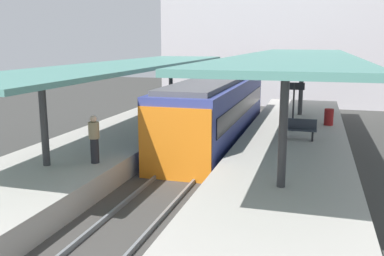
% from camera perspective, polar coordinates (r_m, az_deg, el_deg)
% --- Properties ---
extents(ground_plane, '(80.00, 80.00, 0.00)m').
position_cam_1_polar(ground_plane, '(17.97, 0.71, -4.74)').
color(ground_plane, '#383835').
extents(platform_left, '(4.40, 28.00, 1.00)m').
position_cam_1_polar(platform_left, '(19.17, -10.31, -2.35)').
color(platform_left, '#ADA8A0').
rests_on(platform_left, ground_plane).
extents(platform_right, '(4.40, 28.00, 1.00)m').
position_cam_1_polar(platform_right, '(17.24, 13.00, -4.01)').
color(platform_right, '#ADA8A0').
rests_on(platform_right, ground_plane).
extents(track_ballast, '(3.20, 28.00, 0.20)m').
position_cam_1_polar(track_ballast, '(17.94, 0.71, -4.44)').
color(track_ballast, '#423F3D').
rests_on(track_ballast, ground_plane).
extents(rail_near_side, '(0.08, 28.00, 0.14)m').
position_cam_1_polar(rail_near_side, '(18.09, -1.49, -3.74)').
color(rail_near_side, slate).
rests_on(rail_near_side, track_ballast).
extents(rail_far_side, '(0.08, 28.00, 0.14)m').
position_cam_1_polar(rail_far_side, '(17.72, 2.96, -4.08)').
color(rail_far_side, slate).
rests_on(rail_far_side, track_ballast).
extents(commuter_train, '(2.78, 12.69, 3.10)m').
position_cam_1_polar(commuter_train, '(20.74, 3.19, 2.33)').
color(commuter_train, '#38428C').
rests_on(commuter_train, track_ballast).
extents(canopy_left, '(4.18, 21.00, 3.01)m').
position_cam_1_polar(canopy_left, '(19.92, -8.85, 8.12)').
color(canopy_left, '#333335').
rests_on(canopy_left, platform_left).
extents(canopy_right, '(4.18, 21.00, 3.50)m').
position_cam_1_polar(canopy_right, '(18.05, 13.83, 9.11)').
color(canopy_right, '#333335').
rests_on(canopy_right, platform_right).
extents(platform_bench, '(1.40, 0.41, 0.86)m').
position_cam_1_polar(platform_bench, '(18.29, 14.07, -0.08)').
color(platform_bench, black).
rests_on(platform_bench, platform_right).
extents(platform_sign, '(0.90, 0.08, 2.21)m').
position_cam_1_polar(platform_sign, '(19.78, 13.41, 4.21)').
color(platform_sign, '#262628').
rests_on(platform_sign, platform_right).
extents(litter_bin, '(0.44, 0.44, 0.80)m').
position_cam_1_polar(litter_bin, '(21.88, 17.75, 1.40)').
color(litter_bin, maroon).
rests_on(litter_bin, platform_right).
extents(passenger_near_bench, '(0.36, 0.36, 1.62)m').
position_cam_1_polar(passenger_near_bench, '(14.62, -12.89, -1.38)').
color(passenger_near_bench, '#232328').
rests_on(passenger_near_bench, platform_left).
extents(station_building_backdrop, '(18.00, 6.00, 11.00)m').
position_cam_1_polar(station_building_backdrop, '(36.79, 11.14, 12.00)').
color(station_building_backdrop, '#B7B2B7').
rests_on(station_building_backdrop, ground_plane).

